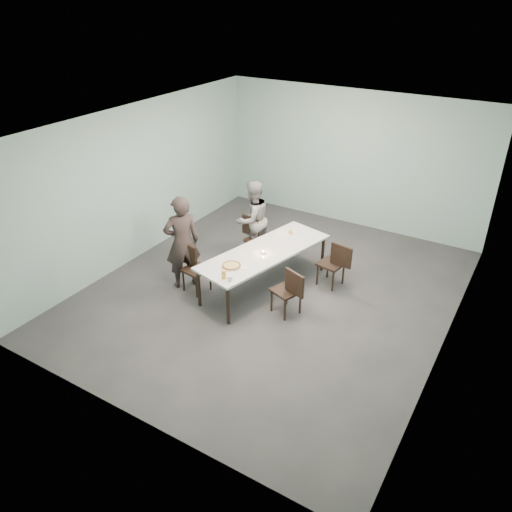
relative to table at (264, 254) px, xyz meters
The scene contains 16 objects.
ground 0.72m from the table, 16.58° to the right, with size 7.00×7.00×0.00m, color #333335.
room_shell 1.35m from the table, 16.58° to the right, with size 6.02×7.02×3.01m.
table is the anchor object (origin of this frame).
chair_near_left 1.29m from the table, 146.29° to the right, with size 0.64×0.48×0.87m.
chair_far_left 1.13m from the table, 130.13° to the left, with size 0.64×0.49×0.87m.
chair_near_right 0.97m from the table, 33.90° to the right, with size 0.65×0.54×0.87m.
chair_far_right 1.29m from the table, 33.10° to the left, with size 0.64×0.49×0.87m.
diner_near 1.47m from the table, 151.95° to the right, with size 0.64×0.42×1.75m, color black.
diner_far 1.26m from the table, 131.18° to the left, with size 0.77×0.60×1.58m, color gray.
pizza 0.79m from the table, 104.25° to the right, with size 0.34×0.34×0.04m.
side_plate 0.68m from the table, 88.47° to the right, with size 0.18×0.18×0.01m, color white.
beer_glass 1.15m from the table, 94.35° to the right, with size 0.08×0.08×0.15m, color gold.
water_tumbler 1.16m from the table, 88.16° to the right, with size 0.08×0.08×0.09m, color silver.
tealight 0.13m from the table, 72.22° to the right, with size 0.06×0.06×0.05m.
amber_tumbler 0.83m from the table, 84.16° to the left, with size 0.07×0.07×0.08m, color gold.
menu 0.78m from the table, 91.79° to the left, with size 0.30×0.22×0.01m, color silver.
Camera 1 is at (3.68, -6.65, 4.93)m, focal length 35.00 mm.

